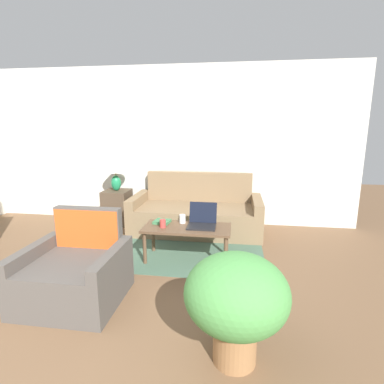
{
  "coord_description": "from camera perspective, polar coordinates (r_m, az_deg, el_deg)",
  "views": [
    {
      "loc": [
        1.43,
        -1.09,
        1.62
      ],
      "look_at": [
        0.85,
        2.85,
        0.75
      ],
      "focal_mm": 28.0,
      "sensor_mm": 36.0,
      "label": 1
    }
  ],
  "objects": [
    {
      "name": "cup_yellow",
      "position": [
        3.81,
        -1.83,
        -5.14
      ],
      "size": [
        0.08,
        0.08,
        0.11
      ],
      "color": "white",
      "rests_on": "coffee_table"
    },
    {
      "name": "side_table",
      "position": [
        5.25,
        -14.02,
        -2.79
      ],
      "size": [
        0.42,
        0.42,
        0.57
      ],
      "color": "#4C3D2D",
      "rests_on": "ground_plane"
    },
    {
      "name": "cup_navy",
      "position": [
        3.66,
        -5.6,
        -5.98
      ],
      "size": [
        0.07,
        0.07,
        0.1
      ],
      "color": "#B23D38",
      "rests_on": "coffee_table"
    },
    {
      "name": "book_red",
      "position": [
        3.84,
        -5.72,
        -5.63
      ],
      "size": [
        0.21,
        0.2,
        0.04
      ],
      "color": "#3D7A4C",
      "rests_on": "coffee_table"
    },
    {
      "name": "wall_back",
      "position": [
        5.2,
        -7.73,
        8.74
      ],
      "size": [
        6.8,
        0.06,
        2.6
      ],
      "color": "silver",
      "rests_on": "ground_plane"
    },
    {
      "name": "laptop",
      "position": [
        3.7,
        1.94,
        -5.58
      ],
      "size": [
        0.34,
        0.33,
        0.27
      ],
      "color": "black",
      "rests_on": "coffee_table"
    },
    {
      "name": "rug",
      "position": [
        4.3,
        0.16,
        -9.77
      ],
      "size": [
        1.92,
        1.97,
        0.01
      ],
      "color": "#476651",
      "rests_on": "ground_plane"
    },
    {
      "name": "potted_plant",
      "position": [
        2.17,
        8.43,
        -19.27
      ],
      "size": [
        0.71,
        0.71,
        0.79
      ],
      "color": "#996B42",
      "rests_on": "ground_plane"
    },
    {
      "name": "armchair",
      "position": [
        3.16,
        -21.15,
        -14.23
      ],
      "size": [
        0.89,
        0.81,
        0.82
      ],
      "color": "#514C47",
      "rests_on": "ground_plane"
    },
    {
      "name": "coffee_table",
      "position": [
        3.69,
        -0.98,
        -7.39
      ],
      "size": [
        1.07,
        0.48,
        0.42
      ],
      "color": "brown",
      "rests_on": "ground_plane"
    },
    {
      "name": "couch",
      "position": [
        4.77,
        0.88,
        -4.25
      ],
      "size": [
        2.01,
        0.9,
        0.89
      ],
      "color": "#846B4C",
      "rests_on": "ground_plane"
    },
    {
      "name": "table_lamp",
      "position": [
        5.12,
        -14.39,
        4.13
      ],
      "size": [
        0.37,
        0.37,
        0.5
      ],
      "color": "#1E8451",
      "rests_on": "side_table"
    }
  ]
}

